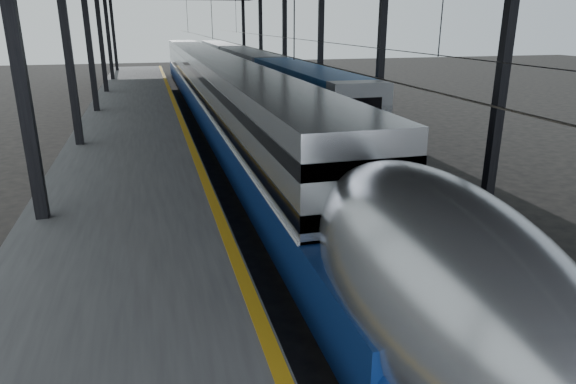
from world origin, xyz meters
name	(u,v)px	position (x,y,z in m)	size (l,w,h in m)	color
ground	(270,305)	(0.00, 0.00, 0.00)	(160.00, 160.00, 0.00)	black
platform	(133,131)	(-3.50, 20.00, 0.50)	(6.00, 80.00, 1.00)	#4C4C4F
yellow_strip	(181,120)	(-0.70, 20.00, 1.00)	(0.30, 80.00, 0.01)	gold
rails	(267,131)	(4.50, 20.00, 0.08)	(6.52, 80.00, 0.16)	slate
tgv_train	(218,93)	(2.00, 23.72, 2.04)	(3.05, 65.20, 4.37)	#ADAFB4
second_train	(250,72)	(7.00, 38.22, 2.00)	(2.86, 56.05, 3.94)	#15498E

